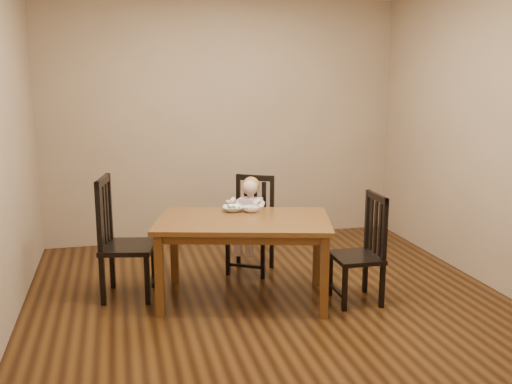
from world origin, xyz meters
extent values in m
cube|color=#45280E|center=(0.00, 0.00, 0.00)|extent=(4.00, 4.00, 0.01)
cube|color=#927A5C|center=(0.00, 2.00, 1.35)|extent=(4.00, 0.01, 2.70)
cube|color=#927A5C|center=(0.00, -2.00, 1.35)|extent=(4.00, 0.01, 2.70)
cube|color=#927A5C|center=(2.00, 0.00, 1.35)|extent=(0.01, 4.00, 2.70)
cube|color=#533413|center=(-0.20, 0.10, 0.68)|extent=(1.58, 1.18, 0.04)
cube|color=#533413|center=(-0.20, 0.10, 0.63)|extent=(1.44, 1.04, 0.07)
cube|color=#533413|center=(-0.91, -0.08, 0.33)|extent=(0.08, 0.08, 0.67)
cube|color=#533413|center=(0.32, -0.41, 0.33)|extent=(0.08, 0.08, 0.67)
cube|color=#533413|center=(-0.72, 0.61, 0.33)|extent=(0.08, 0.08, 0.67)
cube|color=#533413|center=(0.51, 0.27, 0.33)|extent=(0.08, 0.08, 0.67)
cube|color=black|center=(0.01, 0.77, 0.39)|extent=(0.53, 0.52, 0.04)
cube|color=black|center=(0.24, 0.82, 0.18)|extent=(0.05, 0.05, 0.37)
cube|color=black|center=(-0.05, 0.99, 0.18)|extent=(0.05, 0.05, 0.37)
cube|color=black|center=(0.08, 0.54, 0.18)|extent=(0.05, 0.05, 0.37)
cube|color=black|center=(-0.22, 0.72, 0.18)|extent=(0.05, 0.05, 0.37)
cube|color=black|center=(0.24, 0.82, 0.66)|extent=(0.05, 0.05, 0.51)
cube|color=black|center=(-0.05, 0.99, 0.66)|extent=(0.05, 0.05, 0.51)
cube|color=black|center=(0.10, 0.91, 0.89)|extent=(0.34, 0.22, 0.05)
cube|color=black|center=(0.17, 0.86, 0.63)|extent=(0.04, 0.04, 0.44)
cube|color=black|center=(0.10, 0.91, 0.63)|extent=(0.04, 0.04, 0.44)
cube|color=black|center=(0.02, 0.95, 0.63)|extent=(0.04, 0.04, 0.44)
cube|color=black|center=(-1.13, 0.41, 0.44)|extent=(0.51, 0.52, 0.04)
cube|color=black|center=(-1.27, 0.64, 0.21)|extent=(0.05, 0.05, 0.42)
cube|color=black|center=(-1.35, 0.26, 0.21)|extent=(0.05, 0.05, 0.42)
cube|color=black|center=(-0.91, 0.56, 0.21)|extent=(0.05, 0.05, 0.42)
cube|color=black|center=(-0.99, 0.19, 0.21)|extent=(0.05, 0.05, 0.42)
cube|color=black|center=(-1.27, 0.64, 0.74)|extent=(0.05, 0.05, 0.58)
cube|color=black|center=(-1.35, 0.26, 0.74)|extent=(0.05, 0.05, 0.58)
cube|color=black|center=(-1.31, 0.45, 1.00)|extent=(0.12, 0.42, 0.06)
cube|color=black|center=(-1.29, 0.55, 0.71)|extent=(0.03, 0.05, 0.50)
cube|color=black|center=(-1.31, 0.45, 0.71)|extent=(0.03, 0.05, 0.50)
cube|color=black|center=(-1.33, 0.35, 0.71)|extent=(0.03, 0.05, 0.50)
cube|color=black|center=(0.69, -0.16, 0.38)|extent=(0.38, 0.40, 0.04)
cube|color=black|center=(0.85, -0.34, 0.18)|extent=(0.04, 0.04, 0.37)
cube|color=black|center=(0.86, 0.00, 0.18)|extent=(0.04, 0.04, 0.37)
cube|color=black|center=(0.53, -0.33, 0.18)|extent=(0.04, 0.04, 0.37)
cube|color=black|center=(0.54, 0.01, 0.18)|extent=(0.04, 0.04, 0.37)
cube|color=black|center=(0.85, -0.34, 0.66)|extent=(0.04, 0.04, 0.51)
cube|color=black|center=(0.86, 0.00, 0.66)|extent=(0.04, 0.04, 0.51)
cube|color=black|center=(0.85, -0.17, 0.88)|extent=(0.04, 0.38, 0.05)
cube|color=black|center=(0.85, -0.26, 0.63)|extent=(0.02, 0.04, 0.44)
cube|color=black|center=(0.85, -0.17, 0.63)|extent=(0.02, 0.04, 0.44)
cube|color=black|center=(0.85, -0.08, 0.63)|extent=(0.02, 0.04, 0.44)
imported|color=white|center=(-0.23, 0.37, 0.72)|extent=(0.20, 0.20, 0.04)
imported|color=white|center=(-0.09, 0.32, 0.73)|extent=(0.16, 0.16, 0.05)
cube|color=silver|center=(-0.28, 0.37, 0.75)|extent=(0.02, 0.12, 0.05)
cube|color=silver|center=(-0.28, 0.37, 0.74)|extent=(0.03, 0.04, 0.01)
camera|label=1|loc=(-1.19, -4.32, 1.86)|focal=40.00mm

